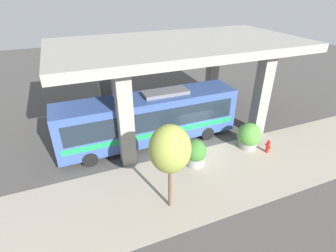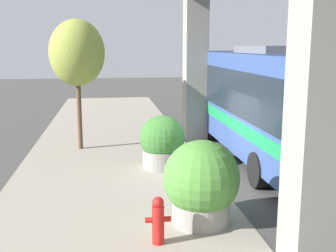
% 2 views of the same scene
% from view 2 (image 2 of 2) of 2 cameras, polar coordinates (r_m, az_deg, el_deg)
% --- Properties ---
extents(ground_plane, '(80.00, 80.00, 0.00)m').
position_cam_2_polar(ground_plane, '(12.81, 6.11, -6.91)').
color(ground_plane, '#474442').
rests_on(ground_plane, ground).
extents(sidewalk_strip, '(6.00, 40.00, 0.02)m').
position_cam_2_polar(sidewalk_strip, '(12.43, -7.53, -7.45)').
color(sidewalk_strip, gray).
rests_on(sidewalk_strip, ground).
extents(bus, '(2.76, 12.76, 3.89)m').
position_cam_2_polar(bus, '(15.91, 11.37, 4.17)').
color(bus, '#334C8C').
rests_on(bus, ground).
extents(fire_hydrant, '(0.51, 0.25, 0.99)m').
position_cam_2_polar(fire_hydrant, '(8.50, -1.36, -12.67)').
color(fire_hydrant, red).
rests_on(fire_hydrant, ground).
extents(planter_front, '(1.43, 1.43, 1.71)m').
position_cam_2_polar(planter_front, '(13.49, -0.76, -2.32)').
color(planter_front, gray).
rests_on(planter_front, ground).
extents(planter_middle, '(1.68, 1.68, 1.89)m').
position_cam_2_polar(planter_middle, '(9.32, 4.55, -7.81)').
color(planter_middle, gray).
rests_on(planter_middle, ground).
extents(street_tree_near, '(2.03, 2.03, 4.85)m').
position_cam_2_polar(street_tree_near, '(16.01, -12.22, 9.61)').
color(street_tree_near, brown).
rests_on(street_tree_near, ground).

